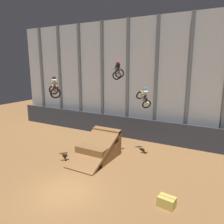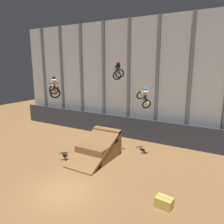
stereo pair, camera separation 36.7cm
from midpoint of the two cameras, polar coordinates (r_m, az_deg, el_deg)
name	(u,v)px [view 1 (the left image)]	position (r m, az deg, el deg)	size (l,w,h in m)	color
ground_plane	(65,193)	(14.08, -12.86, -19.85)	(60.00, 60.00, 0.00)	olive
arena_back_wall	(142,80)	(22.29, 7.36, 8.39)	(32.00, 0.40, 11.91)	#ADB2B7
lower_barrier	(136,129)	(22.12, 5.94, -4.42)	(31.36, 0.20, 2.19)	#2D333D
dirt_ramp	(100,148)	(18.08, -3.83, -9.36)	(2.55, 4.44, 2.24)	brown
rider_bike_left_air	(55,88)	(16.14, -15.42, 5.99)	(1.64, 1.59, 1.49)	black
rider_bike_center_air	(118,71)	(17.65, 0.97, 10.54)	(1.55, 1.73, 1.56)	black
rider_bike_right_air	(144,97)	(17.46, 7.74, 3.84)	(1.68, 1.71, 1.67)	black
hay_bale_trackside	(167,202)	(12.83, 13.24, -21.86)	(0.96, 0.70, 0.57)	#CCB751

